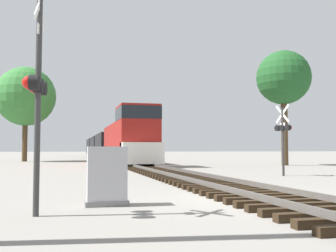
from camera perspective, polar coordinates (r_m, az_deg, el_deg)
ground_plane at (r=11.01m, az=12.74°, el=-10.21°), size 400.00×400.00×0.00m
rail_track_bed at (r=11.00m, az=12.73°, el=-9.50°), size 2.60×160.00×0.31m
freight_train at (r=54.43m, az=-8.95°, el=-2.80°), size 2.91×59.65×4.56m
crossing_signal_near at (r=8.36m, az=-18.52°, el=5.40°), size 0.43×1.01×4.75m
crossing_signal_far at (r=20.44m, az=16.38°, el=-0.74°), size 0.51×1.01×3.55m
relay_cabinet at (r=9.48m, az=-8.87°, el=-7.23°), size 1.00×0.60×1.39m
tree_far_right at (r=34.17m, az=16.42°, el=6.63°), size 4.47×4.47×9.50m
tree_mid_background at (r=45.64m, az=-19.95°, el=4.04°), size 6.44×6.44×10.30m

